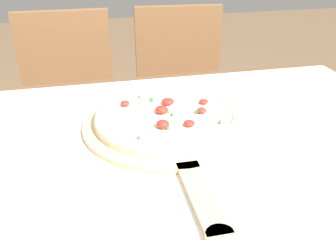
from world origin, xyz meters
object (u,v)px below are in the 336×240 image
(pizza, at_px, (165,116))
(chair_left, at_px, (71,105))
(chair_right, at_px, (181,95))
(pizza_peel, at_px, (167,127))

(pizza, relative_size, chair_left, 0.39)
(chair_left, xyz_separation_m, chair_right, (0.48, -0.00, 0.00))
(pizza_peel, height_order, chair_left, chair_left)
(chair_left, relative_size, chair_right, 1.00)
(pizza, xyz_separation_m, chair_right, (0.22, 0.67, -0.26))
(chair_left, height_order, chair_right, same)
(chair_left, bearing_deg, pizza_peel, -68.40)
(pizza, xyz_separation_m, chair_left, (-0.27, 0.67, -0.26))
(pizza_peel, relative_size, chair_left, 0.68)
(pizza, bearing_deg, chair_left, 111.67)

